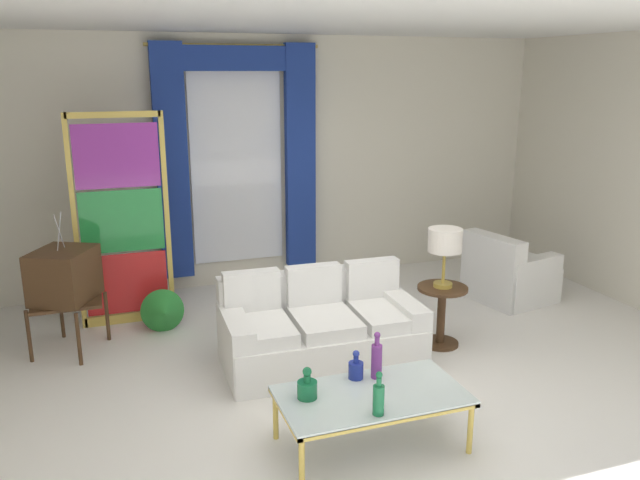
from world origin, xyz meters
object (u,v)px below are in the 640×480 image
(bottle_blue_decanter, at_px, (379,398))
(bottle_amber_squat, at_px, (377,359))
(coffee_table, at_px, (372,398))
(armchair_white, at_px, (507,276))
(stained_glass_divider, at_px, (122,225))
(round_side_table, at_px, (441,310))
(couch_white_long, at_px, (319,329))
(bottle_crystal_tall, at_px, (307,388))
(table_lamp_brass, at_px, (445,243))
(bottle_ruby_flask, at_px, (356,369))
(vintage_tv, at_px, (64,278))
(peacock_figurine, at_px, (163,313))

(bottle_blue_decanter, distance_m, bottle_amber_squat, 0.52)
(coffee_table, distance_m, armchair_white, 3.49)
(armchair_white, distance_m, stained_glass_divider, 4.31)
(bottle_amber_squat, relative_size, round_side_table, 0.60)
(couch_white_long, height_order, bottle_crystal_tall, couch_white_long)
(round_side_table, bearing_deg, table_lamp_brass, -90.00)
(bottle_blue_decanter, xyz_separation_m, bottle_amber_squat, (0.20, 0.48, 0.02))
(bottle_amber_squat, xyz_separation_m, stained_glass_divider, (-1.62, 2.75, 0.50))
(bottle_ruby_flask, height_order, vintage_tv, vintage_tv)
(bottle_amber_squat, height_order, peacock_figurine, bottle_amber_squat)
(round_side_table, bearing_deg, couch_white_long, 176.82)
(bottle_blue_decanter, bearing_deg, peacock_figurine, 111.49)
(stained_glass_divider, distance_m, round_side_table, 3.32)
(bottle_amber_squat, relative_size, peacock_figurine, 0.60)
(bottle_ruby_flask, bearing_deg, peacock_figurine, 116.85)
(stained_glass_divider, distance_m, peacock_figurine, 0.99)
(round_side_table, bearing_deg, peacock_figurine, 154.95)
(table_lamp_brass, bearing_deg, bottle_crystal_tall, -144.45)
(armchair_white, bearing_deg, vintage_tv, 177.79)
(vintage_tv, bearing_deg, couch_white_long, -24.26)
(coffee_table, xyz_separation_m, bottle_crystal_tall, (-0.44, 0.09, 0.11))
(bottle_blue_decanter, relative_size, round_side_table, 0.51)
(bottle_amber_squat, distance_m, peacock_figurine, 2.68)
(bottle_amber_squat, bearing_deg, round_side_table, 43.71)
(bottle_crystal_tall, distance_m, armchair_white, 3.79)
(armchair_white, xyz_separation_m, stained_glass_divider, (-4.18, 0.74, 0.77))
(table_lamp_brass, bearing_deg, stained_glass_divider, 150.47)
(armchair_white, xyz_separation_m, round_side_table, (-1.36, -0.86, 0.07))
(bottle_blue_decanter, bearing_deg, table_lamp_brass, 49.23)
(bottle_amber_squat, bearing_deg, bottle_blue_decanter, -112.74)
(bottle_crystal_tall, relative_size, round_side_table, 0.38)
(vintage_tv, relative_size, armchair_white, 1.40)
(bottle_amber_squat, distance_m, round_side_table, 1.68)
(vintage_tv, relative_size, peacock_figurine, 2.24)
(table_lamp_brass, bearing_deg, coffee_table, -134.40)
(bottle_ruby_flask, relative_size, table_lamp_brass, 0.38)
(coffee_table, distance_m, round_side_table, 1.90)
(bottle_blue_decanter, bearing_deg, coffee_table, 74.95)
(couch_white_long, xyz_separation_m, coffee_table, (-0.11, -1.43, 0.07))
(armchair_white, distance_m, peacock_figurine, 3.88)
(bottle_ruby_flask, relative_size, round_side_table, 0.37)
(table_lamp_brass, bearing_deg, bottle_blue_decanter, -130.77)
(vintage_tv, relative_size, table_lamp_brass, 2.36)
(coffee_table, bearing_deg, armchair_white, 39.54)
(coffee_table, bearing_deg, bottle_blue_decanter, -105.05)
(bottle_amber_squat, distance_m, table_lamp_brass, 1.73)
(bottle_crystal_tall, bearing_deg, couch_white_long, 67.61)
(bottle_ruby_flask, xyz_separation_m, armchair_white, (2.71, 1.97, -0.20))
(couch_white_long, height_order, bottle_blue_decanter, couch_white_long)
(couch_white_long, relative_size, bottle_ruby_flask, 8.15)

